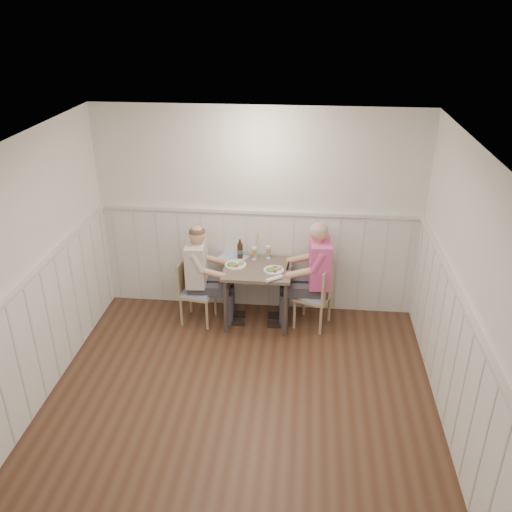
# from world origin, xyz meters

# --- Properties ---
(ground_plane) EXTENTS (4.50, 4.50, 0.00)m
(ground_plane) POSITION_xyz_m (0.00, 0.00, 0.00)
(ground_plane) COLOR #4A2C1C
(room_shell) EXTENTS (4.04, 4.54, 2.60)m
(room_shell) POSITION_xyz_m (0.00, 0.00, 1.52)
(room_shell) COLOR white
(room_shell) RESTS_ON ground
(wainscot) EXTENTS (4.00, 4.49, 1.34)m
(wainscot) POSITION_xyz_m (0.00, 0.69, 0.69)
(wainscot) COLOR silver
(wainscot) RESTS_ON ground
(dining_table) EXTENTS (0.81, 0.70, 0.75)m
(dining_table) POSITION_xyz_m (0.03, 1.84, 0.64)
(dining_table) COLOR brown
(dining_table) RESTS_ON ground
(chair_right) EXTENTS (0.50, 0.50, 0.83)m
(chair_right) POSITION_xyz_m (0.76, 1.80, 0.45)
(chair_right) COLOR #9D856B
(chair_right) RESTS_ON ground
(chair_left) EXTENTS (0.44, 0.44, 0.82)m
(chair_left) POSITION_xyz_m (-0.76, 1.78, 0.45)
(chair_left) COLOR #9D856B
(chair_left) RESTS_ON ground
(man_in_pink) EXTENTS (0.65, 0.45, 1.38)m
(man_in_pink) POSITION_xyz_m (0.73, 1.85, 0.58)
(man_in_pink) COLOR #3F3F47
(man_in_pink) RESTS_ON ground
(diner_cream) EXTENTS (0.62, 0.43, 1.30)m
(diner_cream) POSITION_xyz_m (-0.67, 1.79, 0.55)
(diner_cream) COLOR #3F3F47
(diner_cream) RESTS_ON ground
(plate_man) EXTENTS (0.25, 0.25, 0.06)m
(plate_man) POSITION_xyz_m (0.22, 1.77, 0.77)
(plate_man) COLOR white
(plate_man) RESTS_ON dining_table
(plate_diner) EXTENTS (0.26, 0.26, 0.07)m
(plate_diner) POSITION_xyz_m (-0.25, 1.86, 0.77)
(plate_diner) COLOR white
(plate_diner) RESTS_ON dining_table
(beer_glass_a) EXTENTS (0.07, 0.07, 0.17)m
(beer_glass_a) POSITION_xyz_m (0.14, 2.10, 0.86)
(beer_glass_a) COLOR silver
(beer_glass_a) RESTS_ON dining_table
(beer_glass_b) EXTENTS (0.06, 0.06, 0.16)m
(beer_glass_b) POSITION_xyz_m (-0.04, 2.06, 0.86)
(beer_glass_b) COLOR silver
(beer_glass_b) RESTS_ON dining_table
(beer_bottle) EXTENTS (0.07, 0.07, 0.25)m
(beer_bottle) POSITION_xyz_m (-0.21, 2.07, 0.86)
(beer_bottle) COLOR #321C0E
(beer_bottle) RESTS_ON dining_table
(rolled_napkin) EXTENTS (0.20, 0.17, 0.05)m
(rolled_napkin) POSITION_xyz_m (0.25, 1.53, 0.77)
(rolled_napkin) COLOR white
(rolled_napkin) RESTS_ON dining_table
(grass_vase) EXTENTS (0.04, 0.04, 0.37)m
(grass_vase) POSITION_xyz_m (-0.02, 2.12, 0.91)
(grass_vase) COLOR silver
(grass_vase) RESTS_ON dining_table
(gingham_mat) EXTENTS (0.42, 0.38, 0.01)m
(gingham_mat) POSITION_xyz_m (-0.31, 2.08, 0.75)
(gingham_mat) COLOR #4B6EB3
(gingham_mat) RESTS_ON dining_table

